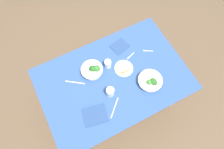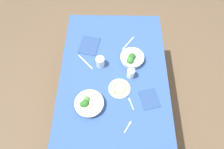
{
  "view_description": "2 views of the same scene",
  "coord_description": "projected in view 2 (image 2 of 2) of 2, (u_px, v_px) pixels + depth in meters",
  "views": [
    {
      "loc": [
        -0.39,
        -0.72,
        2.62
      ],
      "look_at": [
        0.0,
        0.04,
        0.75
      ],
      "focal_mm": 33.61,
      "sensor_mm": 36.0,
      "label": 1
    },
    {
      "loc": [
        0.86,
        -0.0,
        2.27
      ],
      "look_at": [
        0.01,
        -0.02,
        0.75
      ],
      "focal_mm": 31.74,
      "sensor_mm": 36.0,
      "label": 2
    }
  ],
  "objects": [
    {
      "name": "broccoli_bowl_near",
      "position": [
        89.0,
        104.0,
        1.6
      ],
      "size": [
        0.24,
        0.24,
        0.1
      ],
      "color": "silver",
      "rests_on": "dining_table"
    },
    {
      "name": "water_glass_center",
      "position": [
        131.0,
        73.0,
        1.72
      ],
      "size": [
        0.07,
        0.07,
        0.1
      ],
      "primitive_type": "cylinder",
      "color": "silver",
      "rests_on": "dining_table"
    },
    {
      "name": "fork_by_near_bowl",
      "position": [
        128.0,
        126.0,
        1.54
      ],
      "size": [
        0.09,
        0.06,
        0.0
      ],
      "rotation": [
        0.0,
        0.0,
        2.59
      ],
      "color": "#B7B7BC",
      "rests_on": "dining_table"
    },
    {
      "name": "table_knife_left",
      "position": [
        128.0,
        43.0,
        1.94
      ],
      "size": [
        0.17,
        0.12,
        0.0
      ],
      "primitive_type": "cube",
      "rotation": [
        0.0,
        0.0,
        5.66
      ],
      "color": "#B7B7BC",
      "rests_on": "dining_table"
    },
    {
      "name": "table_knife_right",
      "position": [
        85.0,
        62.0,
        1.83
      ],
      "size": [
        0.16,
        0.15,
        0.0
      ],
      "primitive_type": "cube",
      "rotation": [
        0.0,
        0.0,
        0.76
      ],
      "color": "#B7B7BC",
      "rests_on": "dining_table"
    },
    {
      "name": "bread_side_plate",
      "position": [
        119.0,
        88.0,
        1.69
      ],
      "size": [
        0.19,
        0.19,
        0.03
      ],
      "color": "#B7D684",
      "rests_on": "dining_table"
    },
    {
      "name": "dining_table",
      "position": [
        114.0,
        80.0,
        1.86
      ],
      "size": [
        1.45,
        0.96,
        0.72
      ],
      "color": "#2D4C84",
      "rests_on": "ground_plane"
    },
    {
      "name": "napkin_folded_upper",
      "position": [
        89.0,
        45.0,
        1.93
      ],
      "size": [
        0.25,
        0.22,
        0.01
      ],
      "primitive_type": "cube",
      "rotation": [
        0.0,
        0.0,
        -0.19
      ],
      "color": "navy",
      "rests_on": "dining_table"
    },
    {
      "name": "fork_by_far_bowl",
      "position": [
        131.0,
        103.0,
        1.64
      ],
      "size": [
        0.1,
        0.04,
        0.0
      ],
      "rotation": [
        0.0,
        0.0,
        3.48
      ],
      "color": "#B7B7BC",
      "rests_on": "dining_table"
    },
    {
      "name": "napkin_folded_lower",
      "position": [
        150.0,
        99.0,
        1.65
      ],
      "size": [
        0.2,
        0.18,
        0.01
      ],
      "primitive_type": "cube",
      "rotation": [
        0.0,
        0.0,
        0.24
      ],
      "color": "navy",
      "rests_on": "dining_table"
    },
    {
      "name": "ground_plane",
      "position": [
        113.0,
        103.0,
        2.41
      ],
      "size": [
        6.0,
        6.0,
        0.0
      ],
      "primitive_type": "plane",
      "color": "brown"
    },
    {
      "name": "water_glass_side",
      "position": [
        100.0,
        62.0,
        1.78
      ],
      "size": [
        0.08,
        0.08,
        0.1
      ],
      "primitive_type": "cylinder",
      "color": "silver",
      "rests_on": "dining_table"
    },
    {
      "name": "broccoli_bowl_far",
      "position": [
        132.0,
        58.0,
        1.81
      ],
      "size": [
        0.22,
        0.22,
        0.11
      ],
      "color": "silver",
      "rests_on": "dining_table"
    }
  ]
}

